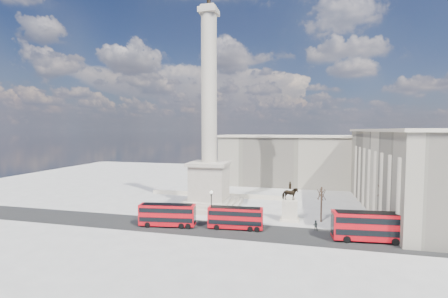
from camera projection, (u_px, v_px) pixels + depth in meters
name	position (u px, v px, depth m)	size (l,w,h in m)	color
ground	(203.00, 213.00, 66.42)	(180.00, 180.00, 0.00)	#A3A19B
asphalt_road	(213.00, 229.00, 55.55)	(120.00, 9.00, 0.01)	black
nelsons_column	(209.00, 153.00, 70.45)	(14.00, 14.00, 49.85)	#A99D8D
balustrade_wall	(221.00, 195.00, 81.91)	(40.00, 0.60, 1.10)	beige
building_east	(414.00, 171.00, 65.13)	(19.00, 46.00, 18.60)	#BBB199
building_northeast	(296.00, 160.00, 100.10)	(51.00, 17.00, 16.60)	#BBB199
red_bus_a	(168.00, 215.00, 56.82)	(10.84, 3.80, 4.30)	#BC0912
red_bus_b	(236.00, 218.00, 55.28)	(10.23, 3.07, 4.09)	#BC0912
red_bus_c	(371.00, 226.00, 49.07)	(12.24, 3.82, 4.88)	#BC0912
victorian_lamp	(211.00, 206.00, 55.83)	(0.60, 0.60, 7.04)	black
equestrian_statue	(290.00, 207.00, 60.40)	(3.82, 2.87, 8.00)	beige
bare_tree_near	(383.00, 189.00, 58.90)	(1.95, 1.95, 8.53)	#332319
bare_tree_mid	(322.00, 193.00, 59.45)	(1.95, 1.95, 7.40)	#332319
bare_tree_far	(381.00, 182.00, 72.35)	(1.78, 1.78, 7.28)	#332319
pedestrian_walking	(337.00, 223.00, 56.34)	(0.65, 0.43, 1.78)	black
pedestrian_standing	(315.00, 225.00, 54.61)	(0.92, 0.71, 1.88)	black
pedestrian_crossing	(232.00, 219.00, 58.49)	(1.09, 0.45, 1.85)	black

